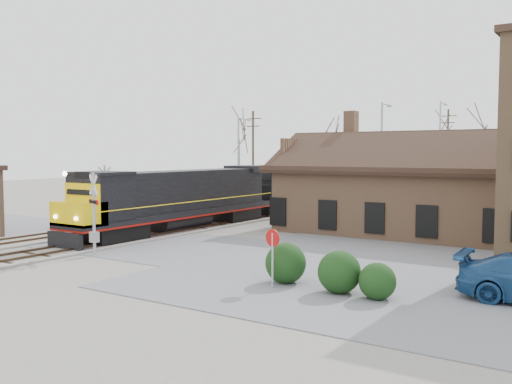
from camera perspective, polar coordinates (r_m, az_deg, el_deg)
ground at (r=33.79m, az=-13.01°, el=-4.75°), size 140.00×140.00×0.00m
road at (r=33.78m, az=-13.01°, el=-4.72°), size 60.00×9.00×0.03m
parking_lot at (r=28.12m, az=20.18°, el=-6.61°), size 22.00×26.00×0.03m
track_main at (r=45.32m, az=0.89°, el=-2.35°), size 3.40×90.00×0.24m
track_siding at (r=47.88m, az=-3.66°, el=-2.02°), size 3.40×90.00×0.24m
depot at (r=37.14m, az=14.09°, el=-0.25°), size 15.20×9.31×7.90m
locomotive_lead at (r=36.72m, az=-8.02°, el=-0.64°), size 2.74×18.33×4.06m
locomotive_trailing at (r=52.10m, az=5.68°, el=0.74°), size 2.74×18.33×3.85m
crossbuck_near at (r=29.01m, az=-15.90°, el=-2.41°), size 1.12×0.50×4.10m
crossbuck_far at (r=42.49m, az=-14.86°, el=-0.36°), size 1.12×0.55×4.17m
do_not_enter_sign at (r=21.29m, az=1.66°, el=-5.53°), size 0.66×0.16×2.23m
hedge_a at (r=22.23m, az=2.98°, el=-7.12°), size 1.59×1.59×1.59m
hedge_b at (r=20.87m, az=8.32°, el=-7.93°), size 1.56×1.56×1.56m
hedge_c at (r=20.25m, az=12.04°, el=-8.73°), size 1.29×1.29×1.29m
streetlight_a at (r=52.41m, az=-1.66°, el=3.55°), size 0.25×2.04×8.27m
streetlight_b at (r=46.79m, az=12.49°, el=3.88°), size 0.25×2.04×9.03m
streetlight_c at (r=57.36m, az=17.92°, el=4.22°), size 0.25×2.04×9.89m
utility_pole_a at (r=60.47m, az=-0.30°, el=3.86°), size 2.00×0.24×9.42m
utility_pole_b at (r=72.03m, az=18.60°, el=3.99°), size 2.00×0.24×10.19m
tree_a at (r=70.42m, az=-1.75°, el=6.17°), size 4.44×4.44×10.89m
tree_b at (r=65.52m, az=7.61°, el=5.73°), size 4.07×4.07×9.98m
tree_c at (r=75.64m, az=18.14°, el=5.67°), size 4.33×4.33×10.60m
tree_d at (r=63.82m, az=21.26°, el=5.30°), size 3.92×3.92×9.60m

